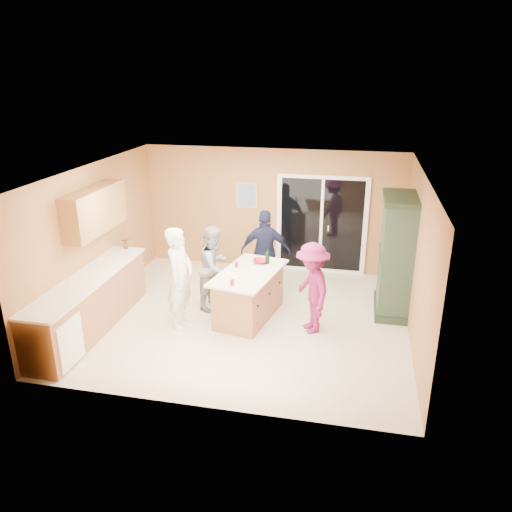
% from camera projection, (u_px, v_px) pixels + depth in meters
% --- Properties ---
extents(floor, '(5.50, 5.50, 0.00)m').
position_uv_depth(floor, '(246.00, 318.00, 8.76)').
color(floor, beige).
rests_on(floor, ground).
extents(ceiling, '(5.50, 5.00, 0.10)m').
position_uv_depth(ceiling, '(245.00, 171.00, 7.85)').
color(ceiling, white).
rests_on(ceiling, wall_back).
extents(wall_back, '(5.50, 0.10, 2.60)m').
position_uv_depth(wall_back, '(272.00, 210.00, 10.59)').
color(wall_back, tan).
rests_on(wall_back, ground).
extents(wall_front, '(5.50, 0.10, 2.60)m').
position_uv_depth(wall_front, '(199.00, 317.00, 6.02)').
color(wall_front, tan).
rests_on(wall_front, ground).
extents(wall_left, '(0.10, 5.00, 2.60)m').
position_uv_depth(wall_left, '(95.00, 238.00, 8.84)').
color(wall_left, tan).
rests_on(wall_left, ground).
extents(wall_right, '(0.10, 5.00, 2.60)m').
position_uv_depth(wall_right, '(418.00, 261.00, 7.77)').
color(wall_right, tan).
rests_on(wall_right, ground).
extents(left_cabinet_run, '(0.65, 3.05, 1.24)m').
position_uv_depth(left_cabinet_run, '(85.00, 308.00, 8.11)').
color(left_cabinet_run, '#A2653F').
rests_on(left_cabinet_run, floor).
extents(upper_cabinets, '(0.35, 1.60, 0.75)m').
position_uv_depth(upper_cabinets, '(95.00, 210.00, 8.42)').
color(upper_cabinets, '#A2653F').
rests_on(upper_cabinets, wall_left).
extents(sliding_door, '(1.90, 0.07, 2.10)m').
position_uv_depth(sliding_door, '(321.00, 225.00, 10.45)').
color(sliding_door, white).
rests_on(sliding_door, floor).
extents(framed_picture, '(0.46, 0.04, 0.56)m').
position_uv_depth(framed_picture, '(247.00, 195.00, 10.57)').
color(framed_picture, tan).
rests_on(framed_picture, wall_back).
extents(kitchen_island, '(1.17, 1.77, 0.86)m').
position_uv_depth(kitchen_island, '(249.00, 296.00, 8.70)').
color(kitchen_island, '#A2653F').
rests_on(kitchen_island, floor).
extents(green_hutch, '(0.61, 1.16, 2.13)m').
position_uv_depth(green_hutch, '(396.00, 257.00, 8.69)').
color(green_hutch, '#203422').
rests_on(green_hutch, floor).
extents(woman_white, '(0.46, 0.66, 1.74)m').
position_uv_depth(woman_white, '(180.00, 278.00, 8.25)').
color(woman_white, white).
rests_on(woman_white, floor).
extents(woman_grey, '(0.72, 0.84, 1.53)m').
position_uv_depth(woman_grey, '(215.00, 267.00, 8.99)').
color(woman_grey, '#A2A1A4').
rests_on(woman_grey, floor).
extents(woman_navy, '(1.00, 0.49, 1.64)m').
position_uv_depth(woman_navy, '(266.00, 252.00, 9.57)').
color(woman_navy, '#1C1E3E').
rests_on(woman_navy, floor).
extents(woman_magenta, '(0.94, 1.14, 1.54)m').
position_uv_depth(woman_magenta, '(312.00, 288.00, 8.11)').
color(woman_magenta, '#831C4E').
rests_on(woman_magenta, floor).
extents(serving_bowl, '(0.27, 0.27, 0.06)m').
position_uv_depth(serving_bowl, '(260.00, 261.00, 8.92)').
color(serving_bowl, '#AC131D').
rests_on(serving_bowl, kitchen_island).
extents(tulip_vase, '(0.21, 0.18, 0.35)m').
position_uv_depth(tulip_vase, '(125.00, 240.00, 9.33)').
color(tulip_vase, '#A6101D').
rests_on(tulip_vase, left_cabinet_run).
extents(tumbler_near, '(0.09, 0.09, 0.10)m').
position_uv_depth(tumbler_near, '(236.00, 265.00, 8.71)').
color(tumbler_near, '#AC131D').
rests_on(tumbler_near, kitchen_island).
extents(tumbler_far, '(0.07, 0.07, 0.10)m').
position_uv_depth(tumbler_far, '(232.00, 282.00, 7.99)').
color(tumbler_far, '#AC131D').
rests_on(tumbler_far, kitchen_island).
extents(wine_bottle, '(0.07, 0.07, 0.30)m').
position_uv_depth(wine_bottle, '(268.00, 257.00, 8.87)').
color(wine_bottle, black).
rests_on(wine_bottle, kitchen_island).
extents(white_plate, '(0.27, 0.27, 0.02)m').
position_uv_depth(white_plate, '(234.00, 277.00, 8.31)').
color(white_plate, silver).
rests_on(white_plate, kitchen_island).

